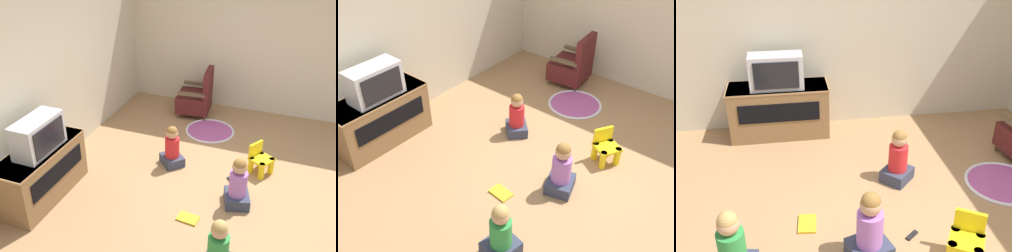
# 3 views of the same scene
# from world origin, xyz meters

# --- Properties ---
(ground_plane) EXTENTS (30.00, 30.00, 0.00)m
(ground_plane) POSITION_xyz_m (0.00, 0.00, 0.00)
(ground_plane) COLOR #9E754C
(wall_back) EXTENTS (5.55, 0.12, 2.90)m
(wall_back) POSITION_xyz_m (-0.22, 2.52, 1.45)
(wall_back) COLOR beige
(wall_back) RESTS_ON ground_plane
(wall_right) EXTENTS (0.12, 5.58, 2.90)m
(wall_right) POSITION_xyz_m (2.49, -0.21, 1.45)
(wall_right) COLOR beige
(wall_right) RESTS_ON ground_plane
(tv_cabinet) EXTENTS (1.36, 0.54, 0.72)m
(tv_cabinet) POSITION_xyz_m (-1.20, 2.18, 0.37)
(tv_cabinet) COLOR brown
(tv_cabinet) RESTS_ON ground_plane
(television) EXTENTS (0.70, 0.35, 0.45)m
(television) POSITION_xyz_m (-1.20, 2.12, 0.95)
(television) COLOR #B7B7BC
(television) RESTS_ON tv_cabinet
(black_armchair) EXTENTS (0.67, 0.66, 0.90)m
(black_armchair) POSITION_xyz_m (1.89, 0.98, 0.34)
(black_armchair) COLOR brown
(black_armchair) RESTS_ON ground_plane
(yellow_kid_chair) EXTENTS (0.40, 0.40, 0.45)m
(yellow_kid_chair) POSITION_xyz_m (0.38, -0.46, 0.19)
(yellow_kid_chair) COLOR yellow
(yellow_kid_chair) RESTS_ON ground_plane
(play_mat) EXTENTS (0.86, 0.86, 0.04)m
(play_mat) POSITION_xyz_m (1.31, 0.55, 0.01)
(play_mat) COLOR #A54C8C
(play_mat) RESTS_ON ground_plane
(child_watching_left) EXTENTS (0.44, 0.44, 0.65)m
(child_watching_left) POSITION_xyz_m (0.12, 0.82, 0.28)
(child_watching_left) COLOR #33384C
(child_watching_left) RESTS_ON ground_plane
(child_watching_center) EXTENTS (0.39, 0.36, 0.68)m
(child_watching_center) POSITION_xyz_m (-1.62, -0.33, 0.29)
(child_watching_center) COLOR #33384C
(child_watching_center) RESTS_ON ground_plane
(child_watching_right) EXTENTS (0.43, 0.40, 0.70)m
(child_watching_right) POSITION_xyz_m (-0.45, -0.30, 0.30)
(child_watching_right) COLOR #33384C
(child_watching_right) RESTS_ON ground_plane
(book) EXTENTS (0.20, 0.28, 0.02)m
(book) POSITION_xyz_m (-0.97, 0.20, 0.01)
(book) COLOR gold
(book) RESTS_ON ground_plane
(remote_control) EXTENTS (0.14, 0.13, 0.02)m
(remote_control) POSITION_xyz_m (0.01, -0.11, 0.01)
(remote_control) COLOR black
(remote_control) RESTS_ON ground_plane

